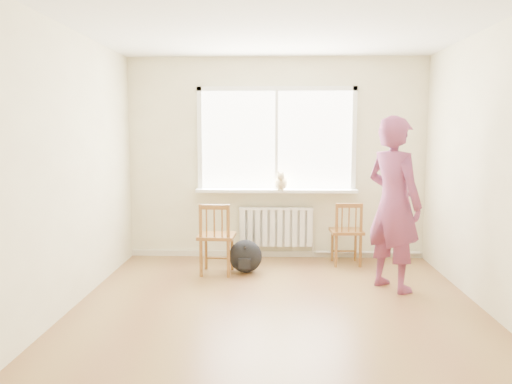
# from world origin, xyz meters

# --- Properties ---
(floor) EXTENTS (4.50, 4.50, 0.00)m
(floor) POSITION_xyz_m (0.00, 0.00, 0.00)
(floor) COLOR olive
(floor) RESTS_ON ground
(ceiling) EXTENTS (4.50, 4.50, 0.00)m
(ceiling) POSITION_xyz_m (0.00, 0.00, 2.70)
(ceiling) COLOR white
(ceiling) RESTS_ON back_wall
(back_wall) EXTENTS (4.00, 0.01, 2.70)m
(back_wall) POSITION_xyz_m (0.00, 2.25, 1.35)
(back_wall) COLOR beige
(back_wall) RESTS_ON ground
(window) EXTENTS (2.12, 0.05, 1.42)m
(window) POSITION_xyz_m (0.00, 2.22, 1.66)
(window) COLOR white
(window) RESTS_ON back_wall
(windowsill) EXTENTS (2.15, 0.22, 0.04)m
(windowsill) POSITION_xyz_m (0.00, 2.14, 0.93)
(windowsill) COLOR white
(windowsill) RESTS_ON back_wall
(radiator) EXTENTS (1.00, 0.12, 0.55)m
(radiator) POSITION_xyz_m (0.00, 2.16, 0.44)
(radiator) COLOR white
(radiator) RESTS_ON back_wall
(heating_pipe) EXTENTS (1.40, 0.04, 0.04)m
(heating_pipe) POSITION_xyz_m (1.25, 2.19, 0.08)
(heating_pipe) COLOR silver
(heating_pipe) RESTS_ON back_wall
(baseboard) EXTENTS (4.00, 0.03, 0.08)m
(baseboard) POSITION_xyz_m (0.00, 2.23, 0.04)
(baseboard) COLOR beige
(baseboard) RESTS_ON ground
(chair_left) EXTENTS (0.45, 0.43, 0.87)m
(chair_left) POSITION_xyz_m (-0.72, 1.35, 0.44)
(chair_left) COLOR brown
(chair_left) RESTS_ON floor
(chair_right) EXTENTS (0.42, 0.40, 0.82)m
(chair_right) POSITION_xyz_m (0.91, 1.83, 0.41)
(chair_right) COLOR brown
(chair_right) RESTS_ON floor
(person) EXTENTS (0.77, 0.82, 1.88)m
(person) POSITION_xyz_m (1.26, 0.87, 0.94)
(person) COLOR #B83D41
(person) RESTS_ON floor
(cat) EXTENTS (0.19, 0.39, 0.26)m
(cat) POSITION_xyz_m (0.06, 2.05, 1.06)
(cat) COLOR beige
(cat) RESTS_ON windowsill
(backpack) EXTENTS (0.45, 0.37, 0.40)m
(backpack) POSITION_xyz_m (-0.38, 1.45, 0.20)
(backpack) COLOR black
(backpack) RESTS_ON floor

